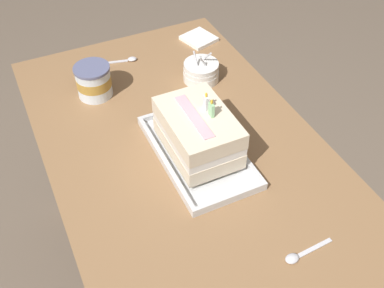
{
  "coord_description": "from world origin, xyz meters",
  "views": [
    {
      "loc": [
        0.8,
        -0.36,
        1.64
      ],
      "look_at": [
        0.01,
        0.01,
        0.78
      ],
      "focal_mm": 42.97,
      "sensor_mm": 36.0,
      "label": 1
    }
  ],
  "objects_px": {
    "serving_spoon_near_tray": "(297,256)",
    "napkin_pile": "(199,39)",
    "ice_cream_tub": "(94,81)",
    "serving_spoon_by_bowls": "(128,60)",
    "birthday_cake": "(198,132)",
    "bowl_stack": "(201,71)",
    "foil_tray": "(198,152)"
  },
  "relations": [
    {
      "from": "bowl_stack",
      "to": "serving_spoon_by_bowls",
      "type": "height_order",
      "value": "bowl_stack"
    },
    {
      "from": "serving_spoon_by_bowls",
      "to": "napkin_pile",
      "type": "height_order",
      "value": "napkin_pile"
    },
    {
      "from": "bowl_stack",
      "to": "serving_spoon_by_bowls",
      "type": "bearing_deg",
      "value": -137.81
    },
    {
      "from": "birthday_cake",
      "to": "serving_spoon_by_bowls",
      "type": "bearing_deg",
      "value": -177.28
    },
    {
      "from": "foil_tray",
      "to": "serving_spoon_near_tray",
      "type": "height_order",
      "value": "foil_tray"
    },
    {
      "from": "ice_cream_tub",
      "to": "serving_spoon_by_bowls",
      "type": "height_order",
      "value": "ice_cream_tub"
    },
    {
      "from": "serving_spoon_by_bowls",
      "to": "napkin_pile",
      "type": "xyz_separation_m",
      "value": [
        -0.01,
        0.28,
        0.0
      ]
    },
    {
      "from": "serving_spoon_by_bowls",
      "to": "napkin_pile",
      "type": "relative_size",
      "value": 0.98
    },
    {
      "from": "serving_spoon_near_tray",
      "to": "serving_spoon_by_bowls",
      "type": "bearing_deg",
      "value": -174.62
    },
    {
      "from": "bowl_stack",
      "to": "serving_spoon_by_bowls",
      "type": "distance_m",
      "value": 0.27
    },
    {
      "from": "foil_tray",
      "to": "serving_spoon_near_tray",
      "type": "relative_size",
      "value": 2.92
    },
    {
      "from": "bowl_stack",
      "to": "napkin_pile",
      "type": "xyz_separation_m",
      "value": [
        -0.21,
        0.1,
        -0.02
      ]
    },
    {
      "from": "foil_tray",
      "to": "serving_spoon_near_tray",
      "type": "bearing_deg",
      "value": 8.85
    },
    {
      "from": "ice_cream_tub",
      "to": "birthday_cake",
      "type": "bearing_deg",
      "value": 25.1
    },
    {
      "from": "birthday_cake",
      "to": "ice_cream_tub",
      "type": "distance_m",
      "value": 0.41
    },
    {
      "from": "serving_spoon_near_tray",
      "to": "serving_spoon_by_bowls",
      "type": "height_order",
      "value": "same"
    },
    {
      "from": "birthday_cake",
      "to": "napkin_pile",
      "type": "distance_m",
      "value": 0.58
    },
    {
      "from": "serving_spoon_by_bowls",
      "to": "napkin_pile",
      "type": "bearing_deg",
      "value": 93.08
    },
    {
      "from": "serving_spoon_near_tray",
      "to": "napkin_pile",
      "type": "distance_m",
      "value": 0.91
    },
    {
      "from": "serving_spoon_near_tray",
      "to": "ice_cream_tub",
      "type": "bearing_deg",
      "value": -162.79
    },
    {
      "from": "ice_cream_tub",
      "to": "bowl_stack",
      "type": "bearing_deg",
      "value": 78.15
    },
    {
      "from": "foil_tray",
      "to": "birthday_cake",
      "type": "bearing_deg",
      "value": 90.0
    },
    {
      "from": "birthday_cake",
      "to": "ice_cream_tub",
      "type": "xyz_separation_m",
      "value": [
        -0.37,
        -0.17,
        -0.03
      ]
    },
    {
      "from": "serving_spoon_near_tray",
      "to": "serving_spoon_by_bowls",
      "type": "xyz_separation_m",
      "value": [
        -0.88,
        -0.08,
        -0.0
      ]
    },
    {
      "from": "birthday_cake",
      "to": "bowl_stack",
      "type": "distance_m",
      "value": 0.34
    },
    {
      "from": "birthday_cake",
      "to": "serving_spoon_near_tray",
      "type": "xyz_separation_m",
      "value": [
        0.38,
        0.06,
        -0.08
      ]
    },
    {
      "from": "birthday_cake",
      "to": "serving_spoon_near_tray",
      "type": "distance_m",
      "value": 0.39
    },
    {
      "from": "ice_cream_tub",
      "to": "serving_spoon_near_tray",
      "type": "relative_size",
      "value": 0.86
    },
    {
      "from": "bowl_stack",
      "to": "napkin_pile",
      "type": "bearing_deg",
      "value": 155.85
    },
    {
      "from": "ice_cream_tub",
      "to": "napkin_pile",
      "type": "height_order",
      "value": "ice_cream_tub"
    },
    {
      "from": "ice_cream_tub",
      "to": "serving_spoon_by_bowls",
      "type": "distance_m",
      "value": 0.2
    },
    {
      "from": "serving_spoon_near_tray",
      "to": "serving_spoon_by_bowls",
      "type": "relative_size",
      "value": 1.01
    }
  ]
}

